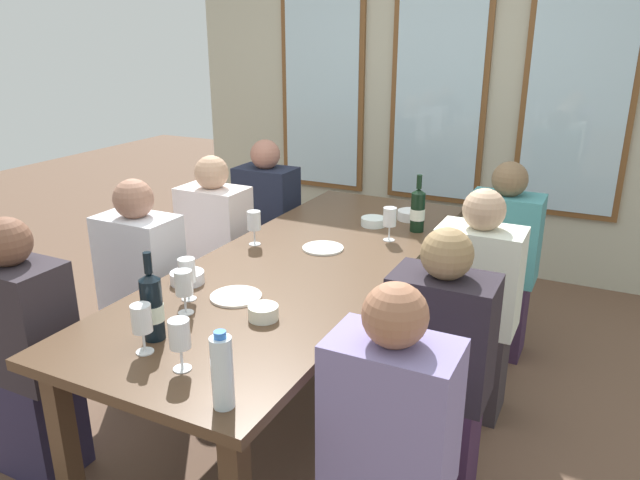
{
  "coord_description": "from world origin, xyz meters",
  "views": [
    {
      "loc": [
        1.24,
        -2.32,
        1.76
      ],
      "look_at": [
        0.0,
        0.17,
        0.79
      ],
      "focal_mm": 33.81,
      "sensor_mm": 36.0,
      "label": 1
    }
  ],
  "objects": [
    {
      "name": "tasting_bowl_2",
      "position": [
        -0.32,
        -0.45,
        0.76
      ],
      "size": [
        0.14,
        0.14,
        0.05
      ],
      "primitive_type": "cylinder",
      "color": "white",
      "rests_on": "dining_table"
    },
    {
      "name": "water_bottle",
      "position": [
        0.33,
        -1.12,
        0.85
      ],
      "size": [
        0.06,
        0.06,
        0.24
      ],
      "color": "white",
      "rests_on": "dining_table"
    },
    {
      "name": "wine_glass_5",
      "position": [
        0.1,
        -1.01,
        0.86
      ],
      "size": [
        0.07,
        0.07,
        0.17
      ],
      "color": "white",
      "rests_on": "dining_table"
    },
    {
      "name": "seated_person_1",
      "position": [
        0.75,
        0.28,
        0.53
      ],
      "size": [
        0.38,
        0.24,
        1.11
      ],
      "color": "#332C30",
      "rests_on": "ground"
    },
    {
      "name": "wine_glass_2",
      "position": [
        -0.08,
        -0.98,
        0.86
      ],
      "size": [
        0.07,
        0.07,
        0.17
      ],
      "color": "white",
      "rests_on": "dining_table"
    },
    {
      "name": "dining_table",
      "position": [
        0.0,
        0.0,
        0.67
      ],
      "size": [
        0.92,
        2.45,
        0.74
      ],
      "color": "#4F3725",
      "rests_on": "ground"
    },
    {
      "name": "seated_person_2",
      "position": [
        -0.75,
        0.91,
        0.53
      ],
      "size": [
        0.38,
        0.24,
        1.11
      ],
      "color": "#22363C",
      "rests_on": "ground"
    },
    {
      "name": "wine_glass_1",
      "position": [
        -0.15,
        -0.69,
        0.86
      ],
      "size": [
        0.07,
        0.07,
        0.17
      ],
      "color": "white",
      "rests_on": "dining_table"
    },
    {
      "name": "wine_glass_4",
      "position": [
        0.26,
        0.45,
        0.86
      ],
      "size": [
        0.07,
        0.07,
        0.17
      ],
      "color": "white",
      "rests_on": "dining_table"
    },
    {
      "name": "back_wall_with_windows",
      "position": [
        0.0,
        2.16,
        1.45
      ],
      "size": [
        4.12,
        0.1,
        2.9
      ],
      "color": "#B8B59E",
      "rests_on": "ground"
    },
    {
      "name": "tasting_bowl_0",
      "position": [
        0.14,
        -0.6,
        0.77
      ],
      "size": [
        0.11,
        0.11,
        0.05
      ],
      "primitive_type": "cylinder",
      "color": "white",
      "rests_on": "dining_table"
    },
    {
      "name": "seated_person_6",
      "position": [
        -0.75,
        -0.27,
        0.53
      ],
      "size": [
        0.38,
        0.24,
        1.11
      ],
      "color": "#2B2B38",
      "rests_on": "ground"
    },
    {
      "name": "wine_glass_3",
      "position": [
        -0.21,
        -0.58,
        0.86
      ],
      "size": [
        0.07,
        0.07,
        0.17
      ],
      "color": "white",
      "rests_on": "dining_table"
    },
    {
      "name": "seated_person_4",
      "position": [
        -0.75,
        -0.95,
        0.53
      ],
      "size": [
        0.38,
        0.24,
        1.11
      ],
      "color": "#2C2643",
      "rests_on": "ground"
    },
    {
      "name": "wine_bottle_0",
      "position": [
        -0.12,
        -0.89,
        0.86
      ],
      "size": [
        0.08,
        0.08,
        0.32
      ],
      "color": "black",
      "rests_on": "dining_table"
    },
    {
      "name": "wine_glass_0",
      "position": [
        -0.33,
        0.09,
        0.86
      ],
      "size": [
        0.07,
        0.07,
        0.17
      ],
      "color": "white",
      "rests_on": "dining_table"
    },
    {
      "name": "seated_person_7",
      "position": [
        0.75,
        -0.34,
        0.53
      ],
      "size": [
        0.38,
        0.24,
        1.11
      ],
      "color": "#3A223F",
      "rests_on": "ground"
    },
    {
      "name": "tasting_bowl_1",
      "position": [
        0.24,
        0.84,
        0.77
      ],
      "size": [
        0.15,
        0.15,
        0.05
      ],
      "primitive_type": "cylinder",
      "color": "white",
      "rests_on": "dining_table"
    },
    {
      "name": "white_plate_1",
      "position": [
        0.01,
        0.18,
        0.74
      ],
      "size": [
        0.2,
        0.2,
        0.01
      ],
      "primitive_type": "cylinder",
      "color": "white",
      "rests_on": "dining_table"
    },
    {
      "name": "seated_person_5",
      "position": [
        0.75,
        -0.88,
        0.53
      ],
      "size": [
        0.38,
        0.24,
        1.11
      ],
      "color": "#353937",
      "rests_on": "ground"
    },
    {
      "name": "tasting_bowl_3",
      "position": [
        0.09,
        0.65,
        0.76
      ],
      "size": [
        0.14,
        0.14,
        0.05
      ],
      "primitive_type": "cylinder",
      "color": "white",
      "rests_on": "dining_table"
    },
    {
      "name": "ground_plane",
      "position": [
        0.0,
        0.0,
        0.0
      ],
      "size": [
        12.0,
        12.0,
        0.0
      ],
      "primitive_type": "plane",
      "color": "brown"
    },
    {
      "name": "seated_person_3",
      "position": [
        0.75,
        0.91,
        0.53
      ],
      "size": [
        0.38,
        0.24,
        1.11
      ],
      "color": "#39243F",
      "rests_on": "ground"
    },
    {
      "name": "white_plate_0",
      "position": [
        -0.05,
        -0.48,
        0.74
      ],
      "size": [
        0.21,
        0.21,
        0.01
      ],
      "primitive_type": "cylinder",
      "color": "white",
      "rests_on": "dining_table"
    },
    {
      "name": "seated_person_0",
      "position": [
        -0.75,
        0.34,
        0.53
      ],
      "size": [
        0.38,
        0.24,
        1.11
      ],
      "color": "#23212D",
      "rests_on": "ground"
    },
    {
      "name": "wine_bottle_1",
      "position": [
        0.34,
        0.66,
        0.86
      ],
      "size": [
        0.08,
        0.08,
        0.31
      ],
      "color": "black",
      "rests_on": "dining_table"
    }
  ]
}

